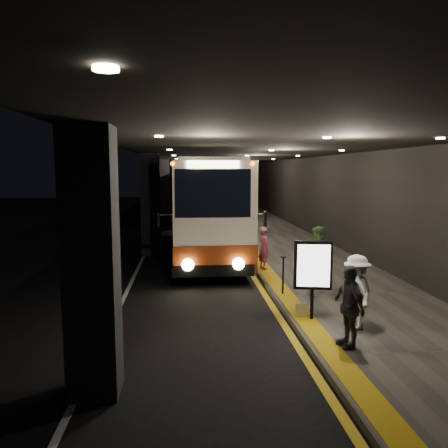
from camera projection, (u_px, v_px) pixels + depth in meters
name	position (u px, v px, depth m)	size (l,w,h in m)	color
ground	(186.00, 276.00, 15.37)	(90.00, 90.00, 0.00)	black
lane_line_white	(147.00, 250.00, 20.15)	(0.12, 50.00, 0.01)	silver
kerb_stripe_yellow	(236.00, 249.00, 20.51)	(0.18, 50.00, 0.01)	gold
sidewalk	(286.00, 247.00, 20.71)	(4.50, 50.00, 0.15)	#514C44
tactile_strip	(246.00, 246.00, 20.54)	(0.50, 50.00, 0.01)	gold
terminal_wall	(334.00, 185.00, 20.55)	(0.10, 50.00, 6.00)	black
support_columns	(150.00, 205.00, 18.92)	(0.80, 24.80, 4.40)	black
canopy	(239.00, 150.00, 19.96)	(9.00, 50.00, 0.40)	black
coach_main	(204.00, 210.00, 19.66)	(2.81, 12.87, 4.00)	beige
coach_second	(198.00, 196.00, 32.61)	(2.97, 11.95, 3.73)	beige
passenger_boarding	(264.00, 248.00, 15.67)	(0.56, 0.36, 1.53)	#B8567E
passenger_waiting_green	(319.00, 257.00, 13.26)	(0.90, 0.55, 1.85)	#4F7F46
passenger_waiting_white	(357.00, 292.00, 9.75)	(1.09, 0.51, 1.69)	silver
passenger_waiting_grey	(349.00, 306.00, 8.76)	(0.98, 0.50, 1.68)	#4C4B50
bag_polka	(312.00, 289.00, 12.40)	(0.30, 0.13, 0.37)	black
bag_plain	(301.00, 310.00, 10.63)	(0.27, 0.16, 0.34)	silver
info_sign	(313.00, 267.00, 10.28)	(0.90, 0.26, 1.90)	black
stanchion_post	(283.00, 275.00, 12.51)	(0.05, 0.05, 1.09)	black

